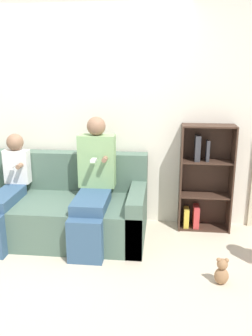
{
  "coord_description": "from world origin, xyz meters",
  "views": [
    {
      "loc": [
        1.0,
        -3.02,
        1.82
      ],
      "look_at": [
        0.61,
        0.62,
        0.78
      ],
      "focal_mm": 38.0,
      "sensor_mm": 36.0,
      "label": 1
    }
  ],
  "objects": [
    {
      "name": "child_seated",
      "position": [
        -0.65,
        0.42,
        0.56
      ],
      "size": [
        0.28,
        0.88,
        1.11
      ],
      "color": "#335170",
      "rests_on": "ground_plane"
    },
    {
      "name": "bookshelf",
      "position": [
        1.47,
        0.93,
        0.58
      ],
      "size": [
        0.59,
        0.27,
        1.22
      ],
      "color": "#3D281E",
      "rests_on": "ground_plane"
    },
    {
      "name": "ground_plane",
      "position": [
        0.0,
        0.0,
        0.0
      ],
      "size": [
        14.0,
        14.0,
        0.0
      ],
      "primitive_type": "plane",
      "color": "beige"
    },
    {
      "name": "couch",
      "position": [
        -0.27,
        0.58,
        0.29
      ],
      "size": [
        2.2,
        0.94,
        0.88
      ],
      "color": "#4C6656",
      "rests_on": "ground_plane"
    },
    {
      "name": "teddy_bear",
      "position": [
        1.54,
        -0.24,
        0.12
      ],
      "size": [
        0.12,
        0.1,
        0.25
      ],
      "color": "#936B47",
      "rests_on": "ground_plane"
    },
    {
      "name": "back_wall",
      "position": [
        0.0,
        1.07,
        1.27
      ],
      "size": [
        10.0,
        0.06,
        2.55
      ],
      "color": "silver",
      "rests_on": "ground_plane"
    },
    {
      "name": "adult_seated",
      "position": [
        0.28,
        0.47,
        0.67
      ],
      "size": [
        0.4,
        0.86,
        1.32
      ],
      "color": "#335170",
      "rests_on": "ground_plane"
    }
  ]
}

